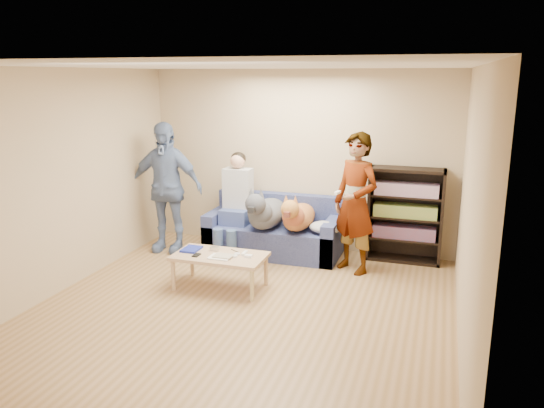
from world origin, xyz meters
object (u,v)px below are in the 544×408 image
(camera_silver, at_px, (215,249))
(coffee_table, at_px, (220,258))
(sofa, at_px, (275,234))
(dog_tan, at_px, (297,216))
(dog_gray, at_px, (265,212))
(bookshelf, at_px, (405,213))
(person_standing_right, at_px, (356,203))
(notebook_blue, at_px, (191,249))
(person_seated, at_px, (236,200))
(person_standing_left, at_px, (166,187))

(camera_silver, height_order, coffee_table, camera_silver)
(sofa, relative_size, dog_tan, 1.64)
(dog_gray, bearing_deg, camera_silver, -104.94)
(coffee_table, bearing_deg, bookshelf, 39.91)
(person_standing_right, distance_m, camera_silver, 1.89)
(camera_silver, height_order, bookshelf, bookshelf)
(notebook_blue, bearing_deg, dog_gray, 63.73)
(person_standing_right, height_order, bookshelf, person_standing_right)
(notebook_blue, bearing_deg, camera_silver, 14.04)
(sofa, distance_m, person_seated, 0.75)
(notebook_blue, relative_size, dog_gray, 0.20)
(notebook_blue, distance_m, coffee_table, 0.41)
(notebook_blue, xyz_separation_m, camera_silver, (0.28, 0.07, 0.01))
(notebook_blue, relative_size, camera_silver, 2.36)
(bookshelf, bearing_deg, person_standing_right, -133.84)
(person_standing_right, bearing_deg, bookshelf, 78.57)
(camera_silver, xyz_separation_m, dog_tan, (0.74, 1.13, 0.19))
(person_standing_right, distance_m, person_standing_left, 2.74)
(notebook_blue, height_order, dog_gray, dog_gray)
(person_standing_left, height_order, dog_gray, person_standing_left)
(sofa, distance_m, bookshelf, 1.86)
(sofa, xyz_separation_m, dog_tan, (0.39, -0.21, 0.35))
(camera_silver, bearing_deg, bookshelf, 36.26)
(person_standing_left, xyz_separation_m, coffee_table, (1.30, -1.08, -0.57))
(notebook_blue, relative_size, sofa, 0.14)
(dog_tan, bearing_deg, bookshelf, 17.62)
(person_seated, distance_m, dog_tan, 0.96)
(person_standing_right, distance_m, bookshelf, 0.88)
(person_seated, relative_size, bookshelf, 1.13)
(person_seated, relative_size, dog_tan, 1.27)
(person_standing_right, bearing_deg, camera_silver, -115.91)
(camera_silver, relative_size, dog_tan, 0.09)
(person_standing_right, height_order, person_standing_left, person_standing_left)
(dog_gray, bearing_deg, person_standing_right, -5.52)
(dog_tan, height_order, coffee_table, dog_tan)
(person_seated, bearing_deg, dog_gray, -14.85)
(camera_silver, relative_size, bookshelf, 0.08)
(dog_tan, bearing_deg, person_seated, 174.78)
(camera_silver, distance_m, sofa, 1.39)
(dog_gray, distance_m, bookshelf, 1.92)
(notebook_blue, distance_m, camera_silver, 0.29)
(person_standing_left, relative_size, dog_gray, 1.48)
(notebook_blue, height_order, camera_silver, camera_silver)
(dog_gray, bearing_deg, person_seated, 165.15)
(person_seated, bearing_deg, person_standing_right, -8.19)
(bookshelf, bearing_deg, notebook_blue, -145.87)
(notebook_blue, distance_m, person_seated, 1.33)
(dog_gray, bearing_deg, notebook_blue, -116.27)
(sofa, bearing_deg, notebook_blue, -113.91)
(sofa, relative_size, dog_gray, 1.50)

